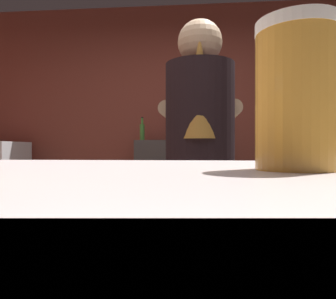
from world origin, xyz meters
TOP-DOWN VIEW (x-y plane):
  - wall_back at (0.00, 2.20)m, footprint 5.20×0.10m
  - prep_counter at (0.35, 0.64)m, footprint 2.10×0.60m
  - back_shelf at (-0.04, 1.92)m, footprint 0.90×0.36m
  - bartender at (0.15, 0.19)m, footprint 0.43×0.51m
  - mixing_bowl at (-0.31, 0.54)m, footprint 0.18×0.18m
  - chefs_knife at (0.43, 0.59)m, footprint 0.24×0.08m
  - pint_glass_far at (0.23, -1.03)m, footprint 0.08×0.08m
  - bottle_hot_sauce at (-0.09, 1.96)m, footprint 0.07×0.07m
  - bottle_soy at (0.17, 1.87)m, footprint 0.07×0.07m
  - bottle_olive_oil at (-0.43, 1.90)m, footprint 0.05×0.05m
  - bottle_vinegar at (0.08, 1.86)m, footprint 0.05×0.05m

SIDE VIEW (x-z plane):
  - prep_counter at x=0.35m, z-range 0.00..0.92m
  - back_shelf at x=-0.04m, z-range 0.00..1.18m
  - chefs_knife at x=0.43m, z-range 0.92..0.93m
  - mixing_bowl at x=-0.31m, z-range 0.92..0.97m
  - bartender at x=0.15m, z-range 0.14..1.86m
  - pint_glass_far at x=0.23m, z-range 1.07..1.22m
  - bottle_hot_sauce at x=-0.09m, z-range 1.15..1.36m
  - bottle_soy at x=0.17m, z-range 1.15..1.39m
  - bottle_olive_oil at x=-0.43m, z-range 1.15..1.39m
  - bottle_vinegar at x=0.08m, z-range 1.15..1.39m
  - wall_back at x=0.00m, z-range 0.00..2.70m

